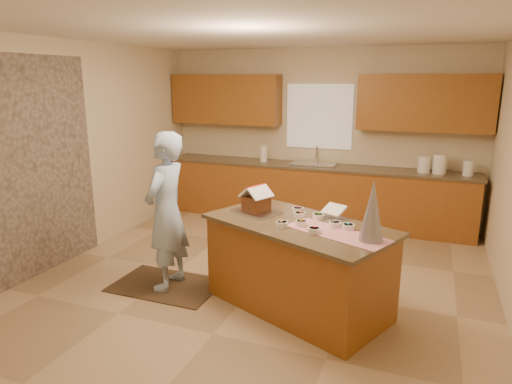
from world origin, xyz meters
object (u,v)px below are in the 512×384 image
at_px(boy, 166,212).
at_px(tinsel_tree, 372,211).
at_px(island_base, 298,267).
at_px(gingerbread_house, 256,201).

bearing_deg(boy, tinsel_tree, 83.71).
distance_m(island_base, gingerbread_house, 0.79).
xyz_separation_m(tinsel_tree, gingerbread_house, (-1.21, 0.42, -0.14)).
bearing_deg(boy, island_base, 91.37).
bearing_deg(gingerbread_house, tinsel_tree, -19.10).
xyz_separation_m(island_base, boy, (-1.44, -0.07, 0.44)).
height_order(island_base, gingerbread_house, gingerbread_house).
relative_size(tinsel_tree, boy, 0.31).
bearing_deg(island_base, boy, -153.90).
xyz_separation_m(tinsel_tree, boy, (-2.15, 0.19, -0.29)).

